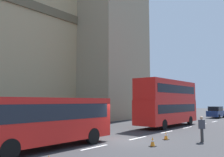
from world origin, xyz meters
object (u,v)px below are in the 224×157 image
object	(u,v)px
traffic_cone_east	(166,136)
traffic_cone_middle	(153,142)
sedan_lead	(216,112)
double_decker_bus	(168,101)
pedestrian_by_kerb	(202,128)

from	to	relation	value
traffic_cone_east	traffic_cone_middle	bearing A→B (deg)	-169.06
sedan_lead	traffic_cone_east	distance (m)	25.73
sedan_lead	traffic_cone_east	xyz separation A→B (m)	(-25.42, -3.92, -0.63)
traffic_cone_east	double_decker_bus	bearing A→B (deg)	25.38
double_decker_bus	pedestrian_by_kerb	bearing A→B (deg)	-140.58
sedan_lead	double_decker_bus	bearing A→B (deg)	-179.98
traffic_cone_east	pedestrian_by_kerb	xyz separation A→B (m)	(0.73, -2.27, 0.63)
traffic_cone_east	pedestrian_by_kerb	size ratio (longest dim) A/B	0.34
double_decker_bus	traffic_cone_middle	bearing A→B (deg)	-158.05
sedan_lead	traffic_cone_east	bearing A→B (deg)	-171.23
double_decker_bus	traffic_cone_middle	distance (m)	12.18
pedestrian_by_kerb	sedan_lead	bearing A→B (deg)	14.08
traffic_cone_middle	pedestrian_by_kerb	bearing A→B (deg)	-26.07
traffic_cone_middle	traffic_cone_east	world-z (taller)	same
sedan_lead	pedestrian_by_kerb	distance (m)	25.46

